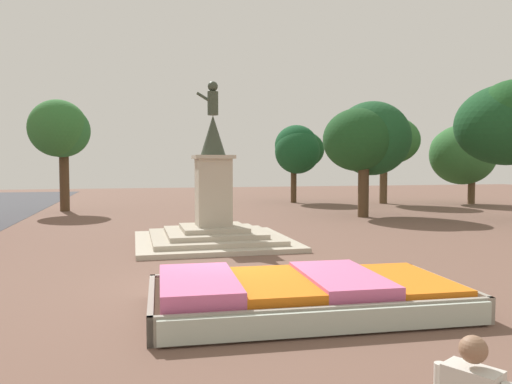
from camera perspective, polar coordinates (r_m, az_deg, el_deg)
The scene contains 9 objects.
ground_plane at distance 11.39m, azimuth -3.82°, elevation -10.70°, with size 95.47×95.47×0.00m, color brown.
flower_planter at distance 9.52m, azimuth 5.33°, elevation -11.62°, with size 5.94×3.31×0.71m.
statue_monument at distance 17.29m, azimuth -4.89°, elevation -2.87°, with size 5.27×5.27×5.56m.
park_tree_far_left at distance 27.14m, azimuth 27.07°, elevation 7.01°, with size 4.86×4.99×6.75m.
park_tree_behind_statue at distance 30.73m, azimuth -21.53°, elevation 6.59°, with size 3.41×3.16×6.41m.
park_tree_far_right at distance 35.48m, azimuth 14.63°, elevation 5.58°, with size 4.17×4.48×6.00m.
park_tree_street_side at distance 35.71m, azimuth 4.83°, elevation 4.91°, with size 3.86×4.30×5.51m.
park_tree_mid_canopy at distance 27.14m, azimuth 12.50°, elevation 5.90°, with size 4.84×4.57×6.08m.
park_tree_distant at distance 37.26m, azimuth 22.40°, elevation 4.14°, with size 4.33×4.80×5.45m.
Camera 1 is at (-1.91, -10.89, 2.73)m, focal length 35.00 mm.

